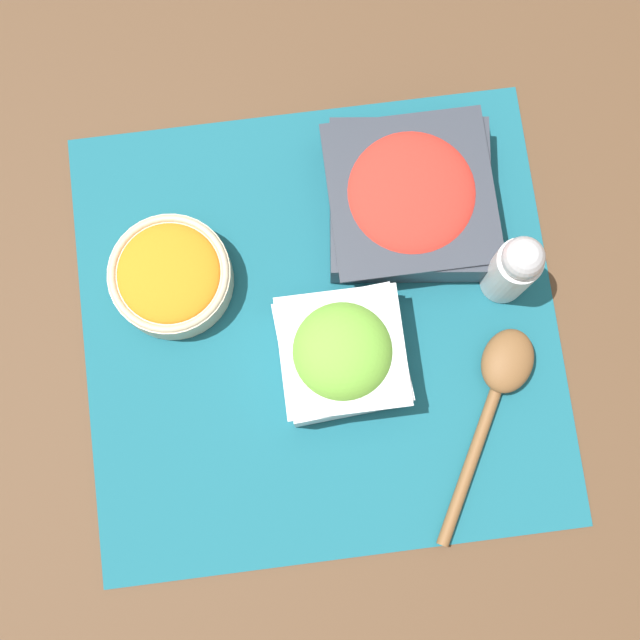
# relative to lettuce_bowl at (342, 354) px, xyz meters

# --- Properties ---
(ground_plane) EXTENTS (3.00, 3.00, 0.00)m
(ground_plane) POSITION_rel_lettuce_bowl_xyz_m (0.04, 0.02, -0.04)
(ground_plane) COLOR #513823
(placemat) EXTENTS (0.45, 0.47, 0.00)m
(placemat) POSITION_rel_lettuce_bowl_xyz_m (0.04, 0.02, -0.04)
(placemat) COLOR #195B6B
(placemat) RESTS_ON ground_plane
(lettuce_bowl) EXTENTS (0.12, 0.12, 0.08)m
(lettuce_bowl) POSITION_rel_lettuce_bowl_xyz_m (0.00, 0.00, 0.00)
(lettuce_bowl) COLOR white
(lettuce_bowl) RESTS_ON placemat
(carrot_bowl) EXTENTS (0.12, 0.12, 0.05)m
(carrot_bowl) POSITION_rel_lettuce_bowl_xyz_m (0.10, 0.16, -0.01)
(carrot_bowl) COLOR #C6B28E
(carrot_bowl) RESTS_ON placemat
(tomato_bowl) EXTENTS (0.17, 0.17, 0.06)m
(tomato_bowl) POSITION_rel_lettuce_bowl_xyz_m (0.15, -0.09, -0.01)
(tomato_bowl) COLOR #333842
(tomato_bowl) RESTS_ON placemat
(wooden_spoon) EXTENTS (0.21, 0.13, 0.03)m
(wooden_spoon) POSITION_rel_lettuce_bowl_xyz_m (-0.04, -0.15, -0.03)
(wooden_spoon) COLOR brown
(wooden_spoon) RESTS_ON placemat
(pepper_shaker) EXTENTS (0.04, 0.04, 0.12)m
(pepper_shaker) POSITION_rel_lettuce_bowl_xyz_m (0.06, -0.17, 0.02)
(pepper_shaker) COLOR silver
(pepper_shaker) RESTS_ON placemat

